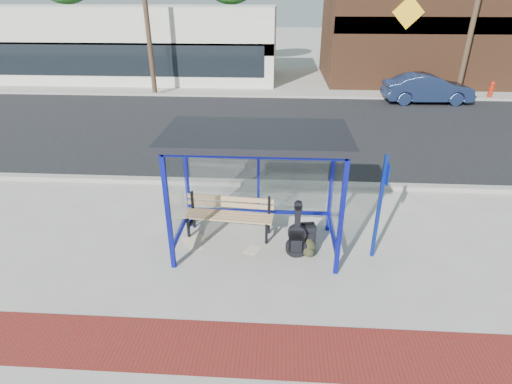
# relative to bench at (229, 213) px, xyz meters

# --- Properties ---
(ground) EXTENTS (120.00, 120.00, 0.00)m
(ground) POSITION_rel_bench_xyz_m (0.59, -0.47, -0.49)
(ground) COLOR #B2ADA0
(ground) RESTS_ON ground
(brick_paver_strip) EXTENTS (60.00, 1.00, 0.01)m
(brick_paver_strip) POSITION_rel_bench_xyz_m (0.59, -3.07, -0.49)
(brick_paver_strip) COLOR maroon
(brick_paver_strip) RESTS_ON ground
(curb_near) EXTENTS (60.00, 0.25, 0.12)m
(curb_near) POSITION_rel_bench_xyz_m (0.59, 2.43, -0.43)
(curb_near) COLOR gray
(curb_near) RESTS_ON ground
(street_asphalt) EXTENTS (60.00, 10.00, 0.00)m
(street_asphalt) POSITION_rel_bench_xyz_m (0.59, 7.53, -0.49)
(street_asphalt) COLOR black
(street_asphalt) RESTS_ON ground
(curb_far) EXTENTS (60.00, 0.25, 0.12)m
(curb_far) POSITION_rel_bench_xyz_m (0.59, 12.63, -0.43)
(curb_far) COLOR gray
(curb_far) RESTS_ON ground
(far_sidewalk) EXTENTS (60.00, 4.00, 0.01)m
(far_sidewalk) POSITION_rel_bench_xyz_m (0.59, 14.53, -0.49)
(far_sidewalk) COLOR #B2ADA0
(far_sidewalk) RESTS_ON ground
(bus_shelter) EXTENTS (3.30, 1.80, 2.42)m
(bus_shelter) POSITION_rel_bench_xyz_m (0.59, -0.40, 1.58)
(bus_shelter) COLOR #0E149C
(bus_shelter) RESTS_ON ground
(storefront_white) EXTENTS (18.00, 6.04, 4.00)m
(storefront_white) POSITION_rel_bench_xyz_m (-8.41, 17.51, 1.51)
(storefront_white) COLOR silver
(storefront_white) RESTS_ON ground
(storefront_brown) EXTENTS (10.00, 7.08, 6.40)m
(storefront_brown) POSITION_rel_bench_xyz_m (8.59, 18.02, 2.71)
(storefront_brown) COLOR #59331E
(storefront_brown) RESTS_ON ground
(utility_pole_west) EXTENTS (1.60, 0.24, 8.00)m
(utility_pole_west) POSITION_rel_bench_xyz_m (-5.41, 12.93, 3.61)
(utility_pole_west) COLOR #4C3826
(utility_pole_west) RESTS_ON ground
(utility_pole_east) EXTENTS (1.60, 0.24, 8.00)m
(utility_pole_east) POSITION_rel_bench_xyz_m (9.59, 12.93, 3.61)
(utility_pole_east) COLOR #4C3826
(utility_pole_east) RESTS_ON ground
(bench) EXTENTS (1.88, 0.60, 0.87)m
(bench) POSITION_rel_bench_xyz_m (0.00, 0.00, 0.00)
(bench) COLOR black
(bench) RESTS_ON ground
(guitar_bag) EXTENTS (0.42, 0.12, 1.13)m
(guitar_bag) POSITION_rel_bench_xyz_m (1.38, -0.75, -0.08)
(guitar_bag) COLOR black
(guitar_bag) RESTS_ON ground
(suitcase) EXTENTS (0.41, 0.30, 0.65)m
(suitcase) POSITION_rel_bench_xyz_m (1.56, -0.57, -0.19)
(suitcase) COLOR black
(suitcase) RESTS_ON ground
(backpack) EXTENTS (0.35, 0.33, 0.36)m
(backpack) POSITION_rel_bench_xyz_m (1.62, -0.72, -0.32)
(backpack) COLOR #282917
(backpack) RESTS_ON ground
(sign_post) EXTENTS (0.09, 0.26, 2.11)m
(sign_post) POSITION_rel_bench_xyz_m (2.87, -0.63, 0.69)
(sign_post) COLOR #0D2495
(sign_post) RESTS_ON ground
(newspaper_a) EXTENTS (0.54, 0.50, 0.01)m
(newspaper_a) POSITION_rel_bench_xyz_m (-0.71, -0.31, -0.49)
(newspaper_a) COLOR white
(newspaper_a) RESTS_ON ground
(newspaper_b) EXTENTS (0.41, 0.44, 0.01)m
(newspaper_b) POSITION_rel_bench_xyz_m (-0.64, -0.55, -0.49)
(newspaper_b) COLOR white
(newspaper_b) RESTS_ON ground
(newspaper_c) EXTENTS (0.39, 0.42, 0.01)m
(newspaper_c) POSITION_rel_bench_xyz_m (0.54, -0.59, -0.49)
(newspaper_c) COLOR white
(newspaper_c) RESTS_ON ground
(parked_car) EXTENTS (4.04, 1.56, 1.31)m
(parked_car) POSITION_rel_bench_xyz_m (7.81, 11.98, 0.16)
(parked_car) COLOR #1A2749
(parked_car) RESTS_ON ground
(fire_hydrant) EXTENTS (0.36, 0.23, 0.79)m
(fire_hydrant) POSITION_rel_bench_xyz_m (11.34, 13.28, -0.07)
(fire_hydrant) COLOR #B2200C
(fire_hydrant) RESTS_ON ground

